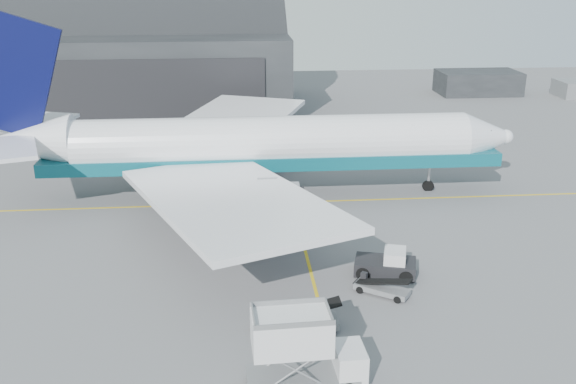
{
  "coord_description": "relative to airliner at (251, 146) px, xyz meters",
  "views": [
    {
      "loc": [
        -5.48,
        -38.59,
        22.22
      ],
      "look_at": [
        -1.26,
        10.51,
        4.5
      ],
      "focal_mm": 40.0,
      "sensor_mm": 36.0,
      "label": 1
    }
  ],
  "objects": [
    {
      "name": "belt_loader_b",
      "position": [
        8.47,
        -21.17,
        -4.74
      ],
      "size": [
        3.94,
        3.28,
        1.58
      ],
      "rotation": [
        0.0,
        0.0,
        -0.6
      ],
      "color": "slate",
      "rests_on": "ground"
    },
    {
      "name": "traffic_cone",
      "position": [
        3.96,
        -24.63,
        -4.99
      ],
      "size": [
        0.35,
        0.35,
        0.51
      ],
      "color": "#E54407",
      "rests_on": "ground"
    },
    {
      "name": "ground",
      "position": [
        3.9,
        -22.23,
        -5.23
      ],
      "size": [
        200.0,
        200.0,
        0.0
      ],
      "primitive_type": "plane",
      "color": "#565659",
      "rests_on": "ground"
    },
    {
      "name": "hangar",
      "position": [
        -18.1,
        42.71,
        4.31
      ],
      "size": [
        50.0,
        28.3,
        28.0
      ],
      "color": "black",
      "rests_on": "ground"
    },
    {
      "name": "belt_loader_a",
      "position": [
        2.14,
        -25.33,
        -4.6
      ],
      "size": [
        5.34,
        1.94,
        2.03
      ],
      "rotation": [
        0.0,
        0.0,
        0.01
      ],
      "color": "slate",
      "rests_on": "ground"
    },
    {
      "name": "distant_bldg_a",
      "position": [
        41.9,
        49.77,
        -5.23
      ],
      "size": [
        14.0,
        8.0,
        4.0
      ],
      "primitive_type": "cube",
      "color": "black",
      "rests_on": "ground"
    },
    {
      "name": "taxi_lines",
      "position": [
        3.9,
        -9.57,
        -5.22
      ],
      "size": [
        80.0,
        42.12,
        0.02
      ],
      "color": "gold",
      "rests_on": "ground"
    },
    {
      "name": "pushback_tug",
      "position": [
        9.57,
        -18.16,
        -4.45
      ],
      "size": [
        5.01,
        3.68,
        2.09
      ],
      "rotation": [
        0.0,
        0.0,
        -0.27
      ],
      "color": "black",
      "rests_on": "ground"
    },
    {
      "name": "catering_truck",
      "position": [
        1.72,
        -31.07,
        -2.96
      ],
      "size": [
        6.62,
        2.75,
        4.48
      ],
      "rotation": [
        0.0,
        0.0,
        0.04
      ],
      "color": "slate",
      "rests_on": "ground"
    },
    {
      "name": "airliner",
      "position": [
        0.0,
        0.0,
        0.0
      ],
      "size": [
        53.26,
        51.65,
        18.69
      ],
      "color": "white",
      "rests_on": "ground"
    }
  ]
}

